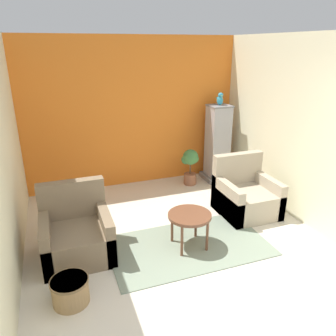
{
  "coord_description": "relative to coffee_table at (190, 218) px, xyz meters",
  "views": [
    {
      "loc": [
        -1.42,
        -2.1,
        2.52
      ],
      "look_at": [
        0.0,
        1.83,
        0.94
      ],
      "focal_mm": 35.0,
      "sensor_mm": 36.0,
      "label": 1
    }
  ],
  "objects": [
    {
      "name": "ground_plane",
      "position": [
        -0.1,
        -1.3,
        -0.43
      ],
      "size": [
        20.0,
        20.0,
        0.0
      ],
      "primitive_type": "plane",
      "color": "beige",
      "rests_on": "ground"
    },
    {
      "name": "wall_back_accent",
      "position": [
        -0.1,
        2.39,
        0.92
      ],
      "size": [
        4.04,
        0.06,
        2.69
      ],
      "color": "orange",
      "rests_on": "ground_plane"
    },
    {
      "name": "wall_left",
      "position": [
        -2.1,
        0.53,
        0.92
      ],
      "size": [
        0.06,
        3.65,
        2.69
      ],
      "color": "beige",
      "rests_on": "ground_plane"
    },
    {
      "name": "wall_right",
      "position": [
        1.89,
        0.53,
        0.92
      ],
      "size": [
        0.06,
        3.65,
        2.69
      ],
      "color": "beige",
      "rests_on": "ground_plane"
    },
    {
      "name": "area_rug",
      "position": [
        0.0,
        0.0,
        -0.42
      ],
      "size": [
        2.09,
        1.19,
        0.01
      ],
      "color": "gray",
      "rests_on": "ground_plane"
    },
    {
      "name": "coffee_table",
      "position": [
        0.0,
        0.0,
        0.0
      ],
      "size": [
        0.56,
        0.56,
        0.48
      ],
      "color": "brown",
      "rests_on": "ground_plane"
    },
    {
      "name": "armchair_left",
      "position": [
        -1.4,
        0.32,
        -0.15
      ],
      "size": [
        0.84,
        0.82,
        0.9
      ],
      "color": "#7A664C",
      "rests_on": "ground_plane"
    },
    {
      "name": "armchair_right",
      "position": [
        1.21,
        0.58,
        -0.15
      ],
      "size": [
        0.84,
        0.82,
        0.9
      ],
      "color": "tan",
      "rests_on": "ground_plane"
    },
    {
      "name": "birdcage",
      "position": [
        1.44,
        1.98,
        0.28
      ],
      "size": [
        0.5,
        0.5,
        1.47
      ],
      "color": "slate",
      "rests_on": "ground_plane"
    },
    {
      "name": "parrot",
      "position": [
        1.44,
        1.99,
        1.15
      ],
      "size": [
        0.11,
        0.2,
        0.24
      ],
      "color": "teal",
      "rests_on": "birdcage"
    },
    {
      "name": "potted_plant",
      "position": [
        0.84,
        1.92,
        0.0
      ],
      "size": [
        0.32,
        0.29,
        0.69
      ],
      "color": "brown",
      "rests_on": "ground_plane"
    },
    {
      "name": "wicker_basket",
      "position": [
        -1.55,
        -0.51,
        -0.27
      ],
      "size": [
        0.39,
        0.39,
        0.28
      ],
      "color": "#A37F51",
      "rests_on": "ground_plane"
    }
  ]
}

